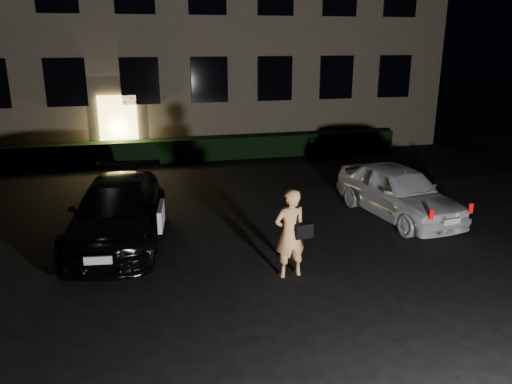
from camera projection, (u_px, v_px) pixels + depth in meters
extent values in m
plane|color=black|center=(298.00, 278.00, 9.80)|extent=(80.00, 80.00, 0.00)
cube|color=#716851|center=(194.00, 4.00, 21.97)|extent=(20.00, 8.00, 12.00)
cube|color=#F4D26B|center=(119.00, 129.00, 18.80)|extent=(1.40, 0.10, 2.50)
cube|color=black|center=(66.00, 83.00, 17.90)|extent=(1.40, 0.10, 1.70)
cube|color=black|center=(140.00, 81.00, 18.49)|extent=(1.40, 0.10, 1.70)
cube|color=black|center=(210.00, 80.00, 19.08)|extent=(1.40, 0.10, 1.70)
cube|color=black|center=(275.00, 79.00, 19.67)|extent=(1.40, 0.10, 1.70)
cube|color=black|center=(336.00, 78.00, 20.26)|extent=(1.40, 0.10, 1.70)
cube|color=black|center=(394.00, 77.00, 20.85)|extent=(1.40, 0.10, 1.70)
cube|color=black|center=(213.00, 148.00, 19.43)|extent=(15.00, 0.70, 0.85)
imported|color=black|center=(118.00, 211.00, 11.48)|extent=(2.54, 5.01, 1.39)
cube|color=white|center=(161.00, 216.00, 10.70)|extent=(0.21, 1.00, 0.46)
cube|color=silver|center=(98.00, 260.00, 9.14)|extent=(0.51, 0.11, 0.16)
imported|color=white|center=(398.00, 191.00, 13.04)|extent=(2.18, 4.22, 1.37)
cube|color=red|center=(431.00, 215.00, 11.11)|extent=(0.09, 0.06, 0.23)
cube|color=red|center=(471.00, 208.00, 11.52)|extent=(0.09, 0.06, 0.23)
cube|color=silver|center=(452.00, 222.00, 11.34)|extent=(0.46, 0.11, 0.13)
imported|color=#FFB068|center=(290.00, 233.00, 9.65)|extent=(0.71, 0.52, 1.79)
cube|color=black|center=(303.00, 231.00, 9.60)|extent=(0.38, 0.21, 0.28)
cube|color=black|center=(297.00, 211.00, 9.48)|extent=(0.05, 0.06, 0.56)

